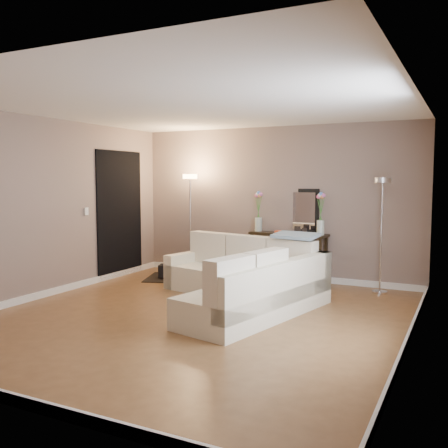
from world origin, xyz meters
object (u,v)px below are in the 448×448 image
at_px(sectional_sofa, 245,280).
at_px(console_table, 284,254).
at_px(floor_lamp_lit, 190,204).
at_px(floor_lamp_unlit, 382,212).

distance_m(sectional_sofa, console_table, 1.71).
height_order(floor_lamp_lit, floor_lamp_unlit, floor_lamp_lit).
distance_m(floor_lamp_lit, floor_lamp_unlit, 3.29).
xyz_separation_m(floor_lamp_lit, floor_lamp_unlit, (3.28, 0.01, -0.04)).
bearing_deg(floor_lamp_unlit, console_table, 171.69).
relative_size(console_table, floor_lamp_lit, 0.75).
distance_m(sectional_sofa, floor_lamp_lit, 2.45).
bearing_deg(floor_lamp_lit, sectional_sofa, -40.27).
relative_size(sectional_sofa, floor_lamp_unlit, 1.63).
distance_m(console_table, floor_lamp_lit, 1.87).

